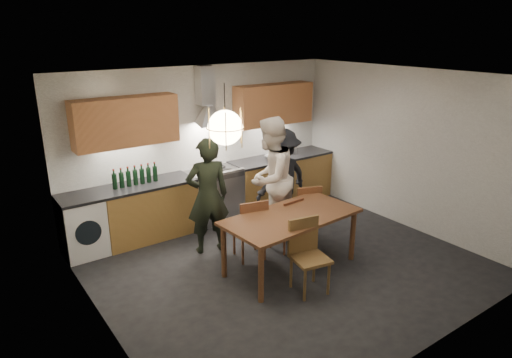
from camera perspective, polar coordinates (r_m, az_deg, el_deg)
ground at (r=6.57m, az=3.61°, el=-10.54°), size 5.00×5.00×0.00m
room_shell at (r=5.94m, az=3.94°, el=4.03°), size 5.02×4.52×2.61m
counter_run at (r=7.86m, az=-5.16°, el=-1.96°), size 5.00×0.62×0.90m
range_stove at (r=7.85m, az=-5.29°, el=-2.06°), size 0.90×0.60×0.92m
wall_fixtures at (r=7.57m, az=-6.08°, el=8.40°), size 4.30×0.54×1.10m
pendant_lamp at (r=5.20m, az=-3.87°, el=6.41°), size 0.43×0.43×0.70m
dining_table at (r=6.18m, az=4.42°, el=-5.32°), size 1.92×1.05×0.79m
chair_back_left at (r=6.44m, az=-0.57°, el=-5.87°), size 0.49×0.49×0.92m
chair_back_mid at (r=6.75m, az=4.11°, el=-5.28°), size 0.40×0.40×0.82m
chair_back_right at (r=7.15m, az=6.34°, el=-3.62°), size 0.51×0.51×0.88m
chair_front at (r=5.80m, az=6.39°, el=-8.80°), size 0.49×0.49×0.93m
person_left at (r=6.62m, az=-6.05°, el=-2.15°), size 0.71×0.55×1.73m
person_mid at (r=7.04m, az=1.76°, el=0.04°), size 1.15×1.05×1.92m
person_right at (r=7.55m, az=3.27°, el=0.16°), size 1.12×0.74×1.63m
mixing_bowl at (r=8.31m, az=2.12°, el=2.75°), size 0.34×0.34×0.07m
stock_pot at (r=8.67m, az=4.45°, el=3.60°), size 0.22×0.22×0.14m
wine_bottles at (r=7.14m, az=-14.87°, el=0.45°), size 0.71×0.07×0.30m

